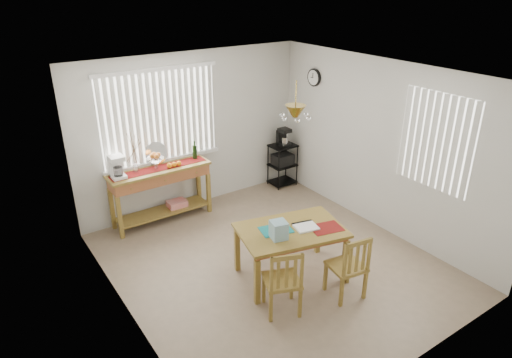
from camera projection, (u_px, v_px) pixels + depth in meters
ground at (272, 263)px, 6.34m from camera, size 4.00×4.50×0.01m
room_shell at (274, 148)px, 5.66m from camera, size 4.20×4.70×2.70m
sideboard at (161, 181)px, 7.19m from camera, size 1.61×0.45×0.91m
sideboard_items at (142, 163)px, 6.92m from camera, size 1.53×0.38×0.70m
wire_cart at (283, 161)px, 8.53m from camera, size 0.47×0.37×0.79m
cart_items at (283, 137)px, 8.34m from camera, size 0.19×0.22×0.33m
dining_table at (291, 234)px, 5.83m from camera, size 1.49×1.14×0.71m
table_items at (286, 229)px, 5.62m from camera, size 1.01×0.70×0.23m
chair_left at (283, 281)px, 5.25m from camera, size 0.53×0.53×0.88m
chair_right at (348, 267)px, 5.52m from camera, size 0.46×0.46×0.87m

